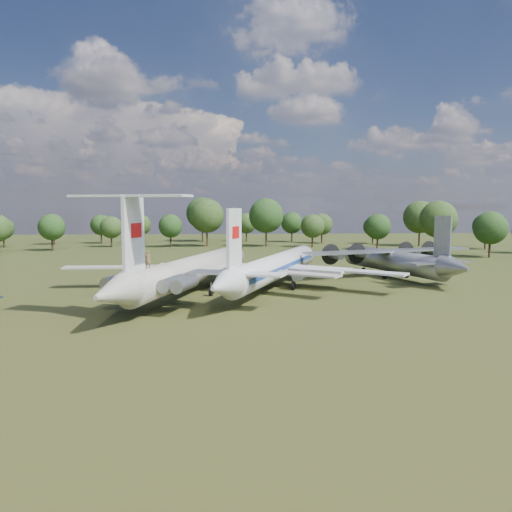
{
  "coord_description": "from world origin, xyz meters",
  "views": [
    {
      "loc": [
        5.97,
        -69.59,
        11.83
      ],
      "look_at": [
        10.76,
        -0.5,
        5.0
      ],
      "focal_mm": 35.0,
      "sensor_mm": 36.0,
      "label": 1
    }
  ],
  "objects_px": {
    "tu104_jet": "(276,271)",
    "an12_transport": "(393,264)",
    "il62_airliner": "(195,274)",
    "person_on_il62": "(148,260)"
  },
  "relations": [
    {
      "from": "il62_airliner",
      "to": "an12_transport",
      "type": "bearing_deg",
      "value": 39.1
    },
    {
      "from": "il62_airliner",
      "to": "tu104_jet",
      "type": "height_order",
      "value": "il62_airliner"
    },
    {
      "from": "an12_transport",
      "to": "person_on_il62",
      "type": "xyz_separation_m",
      "value": [
        -36.74,
        -26.19,
        3.77
      ]
    },
    {
      "from": "il62_airliner",
      "to": "an12_transport",
      "type": "relative_size",
      "value": 1.5
    },
    {
      "from": "tu104_jet",
      "to": "an12_transport",
      "type": "xyz_separation_m",
      "value": [
        20.72,
        9.35,
        -0.17
      ]
    },
    {
      "from": "il62_airliner",
      "to": "person_on_il62",
      "type": "relative_size",
      "value": 27.32
    },
    {
      "from": "il62_airliner",
      "to": "an12_transport",
      "type": "height_order",
      "value": "il62_airliner"
    },
    {
      "from": "il62_airliner",
      "to": "tu104_jet",
      "type": "bearing_deg",
      "value": 33.33
    },
    {
      "from": "tu104_jet",
      "to": "person_on_il62",
      "type": "bearing_deg",
      "value": -111.16
    },
    {
      "from": "il62_airliner",
      "to": "an12_transport",
      "type": "xyz_separation_m",
      "value": [
        32.34,
        12.56,
        -0.26
      ]
    }
  ]
}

